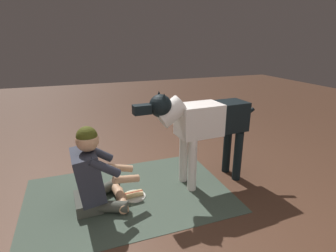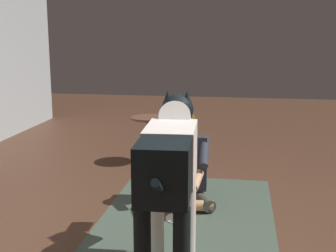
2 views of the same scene
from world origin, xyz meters
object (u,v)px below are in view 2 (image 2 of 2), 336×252
(person_sitting_on_floor, at_px, (184,165))
(large_dog, at_px, (170,161))
(hot_dog_on_plate, at_px, (180,216))
(round_side_table, at_px, (150,135))

(person_sitting_on_floor, distance_m, large_dog, 1.25)
(person_sitting_on_floor, relative_size, hot_dog_on_plate, 3.45)
(large_dog, distance_m, round_side_table, 2.53)
(large_dog, relative_size, hot_dog_on_plate, 5.99)
(hot_dog_on_plate, relative_size, round_side_table, 0.45)
(large_dog, bearing_deg, round_side_table, 14.48)
(person_sitting_on_floor, distance_m, round_side_table, 1.36)
(large_dog, height_order, hot_dog_on_plate, large_dog)
(person_sitting_on_floor, xyz_separation_m, large_dog, (-1.19, -0.06, 0.38))
(person_sitting_on_floor, distance_m, hot_dog_on_plate, 0.50)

